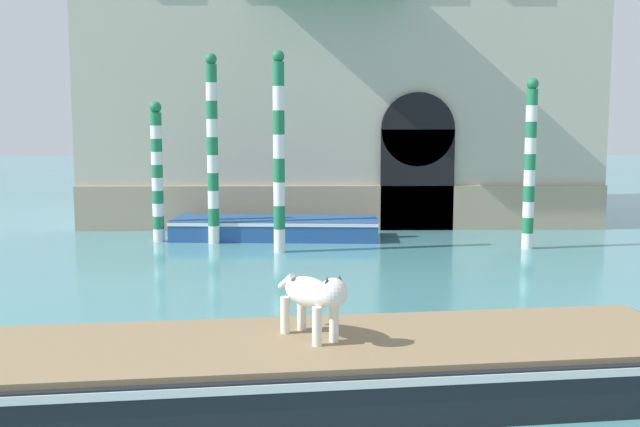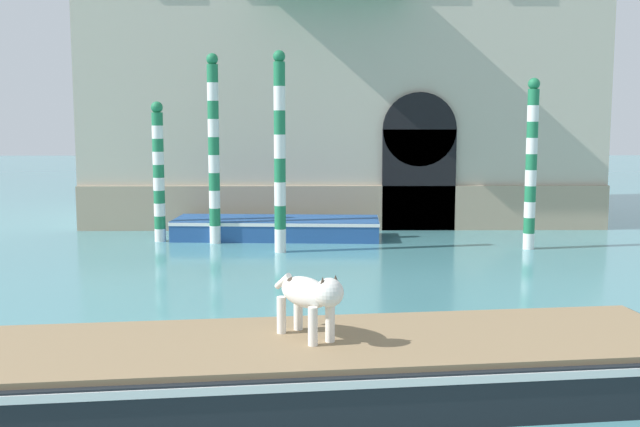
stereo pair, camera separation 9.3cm
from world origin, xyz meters
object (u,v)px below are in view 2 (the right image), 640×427
Objects in this scene: boat_foreground at (283,367)px; mooring_pole_1 at (280,152)px; dog_on_deck at (310,295)px; mooring_pole_3 at (214,149)px; mooring_pole_2 at (159,171)px; mooring_pole_0 at (531,164)px; boat_moored_near_palazzo at (277,228)px.

mooring_pole_1 is at bearing 85.99° from boat_foreground.
boat_foreground is at bearing -113.95° from dog_on_deck.
mooring_pole_3 is (-2.26, 9.95, 1.16)m from dog_on_deck.
mooring_pole_2 is at bearing 101.53° from boat_foreground.
boat_foreground is 2.73× the size of mooring_pole_2.
mooring_pole_0 is at bearing -7.84° from mooring_pole_2.
boat_moored_near_palazzo is at bearing 27.07° from mooring_pole_3.
mooring_pole_1 is (0.17, -1.99, 1.96)m from boat_moored_near_palazzo.
dog_on_deck is 10.75m from boat_moored_near_palazzo.
mooring_pole_0 is (5.27, 9.11, 1.62)m from boat_foreground.
dog_on_deck is at bearing -82.28° from boat_moored_near_palazzo.
mooring_pole_1 is 2.03m from mooring_pole_3.
mooring_pole_3 is (1.36, -0.28, 0.55)m from mooring_pole_2.
mooring_pole_2 is (-2.97, 1.53, -0.53)m from mooring_pole_1.
mooring_pole_0 is at bearing 114.63° from dog_on_deck.
mooring_pole_0 is (5.81, -1.64, 1.68)m from boat_moored_near_palazzo.
boat_foreground is 0.82m from dog_on_deck.
boat_moored_near_palazzo is (-0.82, 10.69, -0.83)m from dog_on_deck.
boat_foreground is 10.76m from boat_moored_near_palazzo.
mooring_pole_1 is (-5.64, -0.35, 0.28)m from mooring_pole_0.
mooring_pole_2 reaches higher than boat_moored_near_palazzo.
mooring_pole_3 reaches higher than boat_foreground.
mooring_pole_3 reaches higher than boat_moored_near_palazzo.
mooring_pole_0 is 0.87× the size of mooring_pole_1.
dog_on_deck reaches higher than boat_moored_near_palazzo.
mooring_pole_1 reaches higher than boat_moored_near_palazzo.
mooring_pole_1 is at bearing 147.79° from dog_on_deck.
mooring_pole_0 is 1.15× the size of mooring_pole_2.
dog_on_deck is 0.21× the size of mooring_pole_3.
mooring_pole_2 reaches higher than boat_foreground.
mooring_pole_0 is (4.98, 9.04, 0.85)m from dog_on_deck.
mooring_pole_1 is 1.31× the size of mooring_pole_2.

